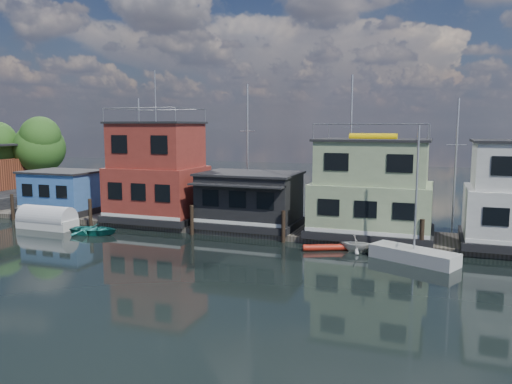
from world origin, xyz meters
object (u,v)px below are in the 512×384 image
at_px(houseboat_red, 157,174).
at_px(red_kayak, 325,247).
at_px(dinghy_teal, 94,230).
at_px(houseboat_dark, 250,199).
at_px(houseboat_green, 371,190).
at_px(dinghy_white, 356,243).
at_px(tarp_runabout, 47,219).
at_px(day_sailer, 414,254).
at_px(houseboat_blue, 64,192).

height_order(houseboat_red, red_kayak, houseboat_red).
xyz_separation_m(red_kayak, dinghy_teal, (-16.96, -1.12, 0.15)).
height_order(houseboat_red, houseboat_dark, houseboat_red).
distance_m(houseboat_green, dinghy_white, 4.73).
bearing_deg(houseboat_red, dinghy_teal, -113.53).
bearing_deg(houseboat_green, dinghy_teal, -164.89).
height_order(red_kayak, tarp_runabout, tarp_runabout).
xyz_separation_m(houseboat_red, day_sailer, (20.14, -4.89, -3.65)).
xyz_separation_m(houseboat_blue, dinghy_white, (26.10, -3.63, -1.66)).
relative_size(houseboat_red, dinghy_teal, 3.37).
height_order(houseboat_green, day_sailer, day_sailer).
height_order(day_sailer, tarp_runabout, day_sailer).
bearing_deg(dinghy_teal, houseboat_green, -83.99).
height_order(houseboat_green, red_kayak, houseboat_green).
relative_size(houseboat_blue, day_sailer, 0.80).
bearing_deg(dinghy_white, houseboat_red, 73.68).
relative_size(houseboat_red, dinghy_white, 5.72).
xyz_separation_m(houseboat_blue, houseboat_red, (9.50, 0.00, 1.90)).
height_order(houseboat_dark, red_kayak, houseboat_dark).
distance_m(houseboat_green, red_kayak, 5.75).
distance_m(houseboat_red, tarp_runabout, 9.17).
height_order(day_sailer, dinghy_teal, day_sailer).
bearing_deg(tarp_runabout, dinghy_teal, -5.97).
relative_size(houseboat_dark, houseboat_green, 0.88).
relative_size(red_kayak, tarp_runabout, 0.61).
bearing_deg(dinghy_teal, day_sailer, -98.30).
bearing_deg(red_kayak, dinghy_teal, 159.33).
xyz_separation_m(houseboat_blue, tarp_runabout, (2.35, -4.62, -1.50)).
bearing_deg(dinghy_teal, red_kayak, -95.32).
height_order(houseboat_dark, dinghy_teal, houseboat_dark).
bearing_deg(houseboat_blue, dinghy_teal, -35.71).
bearing_deg(dinghy_white, tarp_runabout, 88.41).
distance_m(day_sailer, red_kayak, 5.52).
distance_m(houseboat_dark, day_sailer, 13.23).
bearing_deg(houseboat_dark, dinghy_teal, -153.21).
relative_size(tarp_runabout, dinghy_white, 2.27).
distance_m(houseboat_green, day_sailer, 6.58).
xyz_separation_m(houseboat_blue, houseboat_dark, (17.50, -0.02, 0.21)).
bearing_deg(houseboat_blue, red_kayak, -9.57).
xyz_separation_m(red_kayak, dinghy_white, (1.90, 0.45, 0.34)).
xyz_separation_m(houseboat_red, dinghy_white, (16.60, -3.63, -3.56)).
xyz_separation_m(houseboat_green, dinghy_white, (-0.40, -3.63, -3.00)).
distance_m(houseboat_red, houseboat_green, 17.01).
height_order(red_kayak, dinghy_teal, dinghy_teal).
relative_size(houseboat_blue, dinghy_teal, 1.82).
bearing_deg(red_kayak, houseboat_dark, 124.30).
bearing_deg(houseboat_red, houseboat_dark, -0.14).
bearing_deg(day_sailer, red_kayak, -163.57).
xyz_separation_m(houseboat_blue, red_kayak, (24.19, -4.08, -2.00)).
distance_m(houseboat_blue, houseboat_dark, 17.50).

